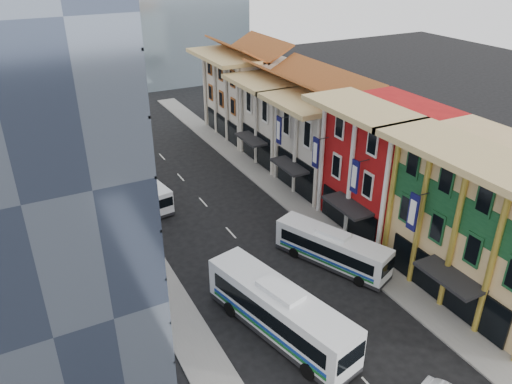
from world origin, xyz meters
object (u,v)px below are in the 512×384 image
bus_left_near (280,311)px  bus_left_far (144,188)px  bus_right (332,248)px  shophouse_tan (494,225)px  office_tower (2,118)px

bus_left_near → bus_left_far: bus_left_near is taller
bus_left_far → bus_right: bus_right is taller
shophouse_tan → bus_right: bearing=135.6°
shophouse_tan → bus_left_near: bearing=169.7°
office_tower → bus_left_far: size_ratio=3.13×
bus_left_near → shophouse_tan: bearing=-24.0°
office_tower → bus_right: bearing=-14.2°
bus_right → bus_left_far: bearing=97.2°
bus_left_far → bus_right: size_ratio=0.93×
office_tower → bus_right: (22.50, -5.67, -13.34)m
bus_left_near → bus_left_far: bearing=82.8°
shophouse_tan → bus_right: (-8.50, 8.33, -4.34)m
shophouse_tan → bus_left_far: 33.66m
bus_left_near → bus_left_far: size_ratio=1.33×
bus_left_near → bus_right: bus_left_near is taller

